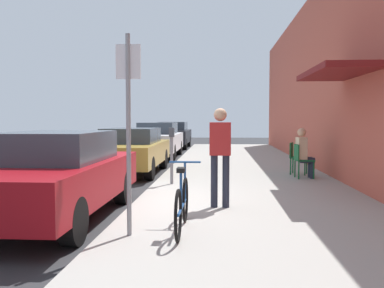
{
  "coord_description": "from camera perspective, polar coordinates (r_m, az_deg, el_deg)",
  "views": [
    {
      "loc": [
        1.58,
        -7.6,
        1.63
      ],
      "look_at": [
        0.71,
        5.33,
        0.87
      ],
      "focal_mm": 39.46,
      "sensor_mm": 36.0,
      "label": 1
    }
  ],
  "objects": [
    {
      "name": "ground_plane",
      "position": [
        7.94,
        -7.81,
        -8.54
      ],
      "size": [
        60.0,
        60.0,
        0.0
      ],
      "primitive_type": "plane",
      "color": "#2D2D30"
    },
    {
      "name": "sidewalk_slab",
      "position": [
        9.76,
        7.77,
        -5.94
      ],
      "size": [
        4.5,
        32.0,
        0.12
      ],
      "primitive_type": "cube",
      "color": "#9E9B93",
      "rests_on": "ground_plane"
    },
    {
      "name": "building_facade",
      "position": [
        10.15,
        21.73,
        9.92
      ],
      "size": [
        1.4,
        32.0,
        5.67
      ],
      "color": "#BC5442",
      "rests_on": "ground_plane"
    },
    {
      "name": "parked_car_0",
      "position": [
        7.21,
        -18.06,
        -3.92
      ],
      "size": [
        1.8,
        4.4,
        1.43
      ],
      "color": "maroon",
      "rests_on": "ground_plane"
    },
    {
      "name": "parked_car_1",
      "position": [
        12.82,
        -8.23,
        -0.77
      ],
      "size": [
        1.8,
        4.4,
        1.36
      ],
      "color": "#A58433",
      "rests_on": "ground_plane"
    },
    {
      "name": "parked_car_2",
      "position": [
        18.16,
        -4.65,
        0.62
      ],
      "size": [
        1.8,
        4.4,
        1.49
      ],
      "color": "silver",
      "rests_on": "ground_plane"
    },
    {
      "name": "parked_car_3",
      "position": [
        23.93,
        -2.59,
        1.29
      ],
      "size": [
        1.8,
        4.4,
        1.48
      ],
      "color": "black",
      "rests_on": "ground_plane"
    },
    {
      "name": "parking_meter",
      "position": [
        9.84,
        -2.76,
        -0.98
      ],
      "size": [
        0.12,
        0.1,
        1.32
      ],
      "color": "slate",
      "rests_on": "sidewalk_slab"
    },
    {
      "name": "street_sign",
      "position": [
        5.49,
        -8.58,
        3.41
      ],
      "size": [
        0.32,
        0.06,
        2.6
      ],
      "color": "gray",
      "rests_on": "sidewalk_slab"
    },
    {
      "name": "bicycle_0",
      "position": [
        5.76,
        -1.35,
        -8.19
      ],
      "size": [
        0.46,
        1.71,
        0.9
      ],
      "color": "black",
      "rests_on": "sidewalk_slab"
    },
    {
      "name": "cafe_chair_0",
      "position": [
        11.17,
        14.54,
        -1.92
      ],
      "size": [
        0.47,
        0.47,
        0.87
      ],
      "color": "#14592D",
      "rests_on": "sidewalk_slab"
    },
    {
      "name": "seated_patron_0",
      "position": [
        11.17,
        14.86,
        -0.94
      ],
      "size": [
        0.45,
        0.38,
        1.29
      ],
      "color": "#232838",
      "rests_on": "sidewalk_slab"
    },
    {
      "name": "cafe_chair_1",
      "position": [
        11.94,
        13.86,
        -1.58
      ],
      "size": [
        0.56,
        0.56,
        0.87
      ],
      "color": "#14592D",
      "rests_on": "sidewalk_slab"
    },
    {
      "name": "pedestrian_standing",
      "position": [
        7.2,
        3.83,
        -0.72
      ],
      "size": [
        0.36,
        0.22,
        1.7
      ],
      "color": "#232838",
      "rests_on": "sidewalk_slab"
    }
  ]
}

